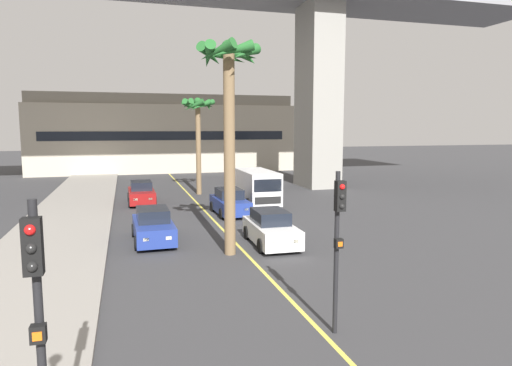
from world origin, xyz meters
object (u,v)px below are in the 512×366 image
object	(u,v)px
palm_tree_mid_median	(198,117)
traffic_light_median_near	(338,231)
car_queue_fourth	(141,193)
car_queue_third	(271,229)
delivery_van	(257,186)
traffic_light_left_sidewalk_corner	(38,310)
car_queue_second	(153,226)
palm_tree_near_median	(229,94)
car_queue_front	(230,203)

from	to	relation	value
palm_tree_mid_median	traffic_light_median_near	bearing A→B (deg)	-91.04
car_queue_fourth	palm_tree_mid_median	xyz separation A→B (m)	(4.53, 3.36, 5.38)
car_queue_third	car_queue_fourth	size ratio (longest dim) A/B	1.01
delivery_van	traffic_light_left_sidewalk_corner	size ratio (longest dim) A/B	1.26
car_queue_second	palm_tree_near_median	size ratio (longest dim) A/B	0.47
car_queue_front	delivery_van	distance (m)	3.72
delivery_van	traffic_light_median_near	distance (m)	19.61
car_queue_fourth	car_queue_front	bearing A→B (deg)	-47.31
car_queue_second	traffic_light_median_near	size ratio (longest dim) A/B	0.99
delivery_van	traffic_light_left_sidewalk_corner	distance (m)	25.01
car_queue_front	car_queue_second	xyz separation A→B (m)	(-4.90, -5.56, 0.00)
car_queue_fourth	traffic_light_left_sidewalk_corner	world-z (taller)	traffic_light_left_sidewalk_corner
car_queue_front	palm_tree_near_median	size ratio (longest dim) A/B	0.47
car_queue_second	palm_tree_near_median	distance (m)	7.23
car_queue_third	traffic_light_left_sidewalk_corner	xyz separation A→B (m)	(-7.41, -12.74, 2.14)
car_queue_second	car_queue_third	xyz separation A→B (m)	(5.08, -1.98, 0.00)
delivery_van	traffic_light_left_sidewalk_corner	bearing A→B (deg)	-112.94
traffic_light_median_near	palm_tree_mid_median	distance (m)	25.60
car_queue_front	delivery_van	xyz separation A→B (m)	(2.50, 2.70, 0.57)
car_queue_second	car_queue_third	size ratio (longest dim) A/B	1.00
car_queue_front	traffic_light_median_near	xyz separation A→B (m)	(-0.97, -16.55, 1.99)
palm_tree_near_median	palm_tree_mid_median	distance (m)	17.45
delivery_van	car_queue_second	bearing A→B (deg)	-131.84
car_queue_second	palm_tree_mid_median	distance (m)	15.97
car_queue_second	traffic_light_left_sidewalk_corner	bearing A→B (deg)	-98.99
delivery_van	palm_tree_near_median	bearing A→B (deg)	-111.50
traffic_light_left_sidewalk_corner	palm_tree_mid_median	xyz separation A→B (m)	(6.72, 29.10, 3.23)
traffic_light_median_near	palm_tree_mid_median	size ratio (longest dim) A/B	0.56
car_queue_fourth	traffic_light_left_sidewalk_corner	size ratio (longest dim) A/B	0.98
traffic_light_median_near	car_queue_second	bearing A→B (deg)	109.66
car_queue_fourth	traffic_light_left_sidewalk_corner	distance (m)	25.92
car_queue_front	palm_tree_near_median	bearing A→B (deg)	-102.74
car_queue_third	palm_tree_mid_median	bearing A→B (deg)	92.43
car_queue_front	car_queue_third	xyz separation A→B (m)	(0.19, -7.54, 0.00)
car_queue_front	traffic_light_left_sidewalk_corner	size ratio (longest dim) A/B	0.98
palm_tree_near_median	palm_tree_mid_median	bearing A→B (deg)	85.30
car_queue_front	car_queue_third	world-z (taller)	same
traffic_light_left_sidewalk_corner	car_queue_fourth	bearing A→B (deg)	85.14
car_queue_second	car_queue_fourth	xyz separation A→B (m)	(-0.14, 11.02, 0.00)
car_queue_second	traffic_light_median_near	world-z (taller)	traffic_light_median_near
traffic_light_left_sidewalk_corner	palm_tree_near_median	xyz separation A→B (m)	(5.29, 11.72, 3.73)
traffic_light_left_sidewalk_corner	traffic_light_median_near	size ratio (longest dim) A/B	1.00
traffic_light_median_near	traffic_light_left_sidewalk_corner	bearing A→B (deg)	-149.17
traffic_light_left_sidewalk_corner	palm_tree_mid_median	world-z (taller)	palm_tree_mid_median
delivery_van	car_queue_third	bearing A→B (deg)	-102.74
traffic_light_median_near	palm_tree_near_median	world-z (taller)	palm_tree_near_median
palm_tree_mid_median	car_queue_front	bearing A→B (deg)	-86.71
car_queue_second	delivery_van	distance (m)	11.10
car_queue_front	car_queue_fourth	distance (m)	7.43
car_queue_second	palm_tree_mid_median	size ratio (longest dim) A/B	0.55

